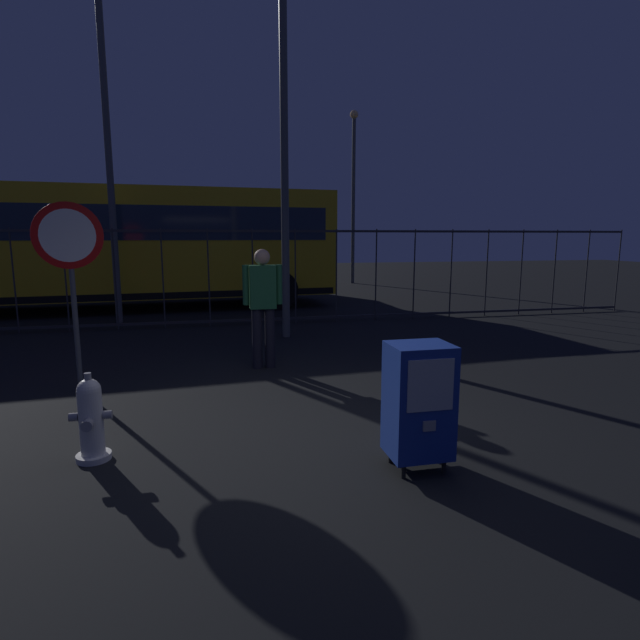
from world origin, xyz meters
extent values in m
plane|color=black|center=(0.00, 0.00, 0.00)|extent=(60.00, 60.00, 0.00)
cylinder|color=silver|center=(-1.92, -0.03, 0.03)|extent=(0.28, 0.28, 0.05)
cylinder|color=silver|center=(-1.92, -0.03, 0.33)|extent=(0.19, 0.19, 0.55)
sphere|color=silver|center=(-1.92, -0.03, 0.60)|extent=(0.19, 0.19, 0.19)
cylinder|color=gray|center=(-1.92, -0.03, 0.72)|extent=(0.06, 0.06, 0.05)
cylinder|color=gray|center=(-1.92, -0.17, 0.35)|extent=(0.09, 0.08, 0.09)
cylinder|color=gray|center=(-2.05, -0.03, 0.38)|extent=(0.07, 0.07, 0.07)
cylinder|color=gray|center=(-1.79, -0.03, 0.38)|extent=(0.07, 0.07, 0.07)
cylinder|color=black|center=(0.48, -0.92, 0.06)|extent=(0.04, 0.04, 0.12)
cylinder|color=black|center=(0.82, -0.92, 0.06)|extent=(0.04, 0.04, 0.12)
cylinder|color=black|center=(0.48, -0.64, 0.06)|extent=(0.04, 0.04, 0.12)
cylinder|color=black|center=(0.82, -0.64, 0.06)|extent=(0.04, 0.04, 0.12)
cube|color=navy|center=(0.65, -0.78, 0.57)|extent=(0.48, 0.40, 0.90)
cube|color=#B2B7BF|center=(0.65, -0.98, 0.75)|extent=(0.36, 0.01, 0.40)
cube|color=gray|center=(0.65, -0.99, 0.43)|extent=(0.10, 0.02, 0.08)
cylinder|color=#4C4F54|center=(-2.46, 2.00, 1.10)|extent=(0.06, 0.06, 2.20)
cylinder|color=red|center=(-2.46, 1.98, 1.85)|extent=(0.71, 0.31, 0.76)
cylinder|color=white|center=(-2.46, 1.97, 1.85)|extent=(0.56, 0.23, 0.60)
cylinder|color=black|center=(-0.28, 2.64, 0.42)|extent=(0.14, 0.14, 0.85)
cylinder|color=black|center=(-0.10, 2.64, 0.42)|extent=(0.14, 0.14, 0.85)
cube|color=#1E5933|center=(-0.19, 2.64, 1.15)|extent=(0.36, 0.20, 0.60)
sphere|color=tan|center=(-0.19, 2.64, 1.56)|extent=(0.22, 0.22, 0.22)
cylinder|color=#1E5933|center=(-0.42, 2.64, 1.18)|extent=(0.09, 0.09, 0.55)
cylinder|color=#1E5933|center=(0.04, 2.64, 1.18)|extent=(0.09, 0.09, 0.55)
cube|color=#2D2D33|center=(0.00, 6.23, 1.95)|extent=(18.00, 0.04, 0.05)
cube|color=#2D2D33|center=(0.00, 6.23, 0.10)|extent=(18.00, 0.04, 0.05)
cylinder|color=#2D2D33|center=(-4.50, 6.23, 1.00)|extent=(0.03, 0.03, 2.00)
cylinder|color=#2D2D33|center=(-3.60, 6.23, 1.00)|extent=(0.03, 0.03, 2.00)
cylinder|color=#2D2D33|center=(-2.70, 6.23, 1.00)|extent=(0.03, 0.03, 2.00)
cylinder|color=#2D2D33|center=(-1.80, 6.23, 1.00)|extent=(0.03, 0.03, 2.00)
cylinder|color=#2D2D33|center=(-0.90, 6.23, 1.00)|extent=(0.03, 0.03, 2.00)
cylinder|color=#2D2D33|center=(0.00, 6.23, 1.00)|extent=(0.03, 0.03, 2.00)
cylinder|color=#2D2D33|center=(0.90, 6.23, 1.00)|extent=(0.03, 0.03, 2.00)
cylinder|color=#2D2D33|center=(1.80, 6.23, 1.00)|extent=(0.03, 0.03, 2.00)
cylinder|color=#2D2D33|center=(2.70, 6.23, 1.00)|extent=(0.03, 0.03, 2.00)
cylinder|color=#2D2D33|center=(3.60, 6.23, 1.00)|extent=(0.03, 0.03, 2.00)
cylinder|color=#2D2D33|center=(4.50, 6.23, 1.00)|extent=(0.03, 0.03, 2.00)
cylinder|color=#2D2D33|center=(5.40, 6.23, 1.00)|extent=(0.03, 0.03, 2.00)
cylinder|color=#2D2D33|center=(6.30, 6.23, 1.00)|extent=(0.03, 0.03, 2.00)
cylinder|color=#2D2D33|center=(7.20, 6.23, 1.00)|extent=(0.03, 0.03, 2.00)
cylinder|color=#2D2D33|center=(8.10, 6.23, 1.00)|extent=(0.03, 0.03, 2.00)
cylinder|color=#2D2D33|center=(9.00, 6.23, 1.00)|extent=(0.03, 0.03, 2.00)
cube|color=gold|center=(-2.95, 9.23, 1.67)|extent=(10.66, 3.28, 2.65)
cube|color=#1E2838|center=(-2.95, 9.23, 2.15)|extent=(10.03, 3.26, 0.80)
cube|color=black|center=(-2.95, 9.23, 0.45)|extent=(10.45, 3.28, 0.16)
cylinder|color=black|center=(0.80, 8.26, 0.50)|extent=(1.02, 0.35, 1.00)
cylinder|color=black|center=(0.62, 10.75, 0.50)|extent=(1.02, 0.35, 1.00)
cube|color=#4C5156|center=(-4.45, 14.10, 1.67)|extent=(10.52, 2.59, 2.65)
cube|color=#1E2838|center=(-4.45, 14.10, 2.15)|extent=(9.89, 2.60, 0.80)
cube|color=black|center=(-4.45, 14.10, 0.45)|extent=(10.31, 2.60, 0.16)
cylinder|color=black|center=(-0.77, 12.88, 0.50)|extent=(1.00, 0.29, 1.00)
cylinder|color=black|center=(-0.79, 15.38, 0.50)|extent=(1.00, 0.29, 1.00)
cylinder|color=#4C4F54|center=(-2.82, 7.12, 3.91)|extent=(0.14, 0.14, 7.82)
cylinder|color=#4C4F54|center=(4.72, 14.92, 3.14)|extent=(0.14, 0.14, 6.29)
sphere|color=#FFD18C|center=(4.72, 14.92, 6.39)|extent=(0.32, 0.32, 0.32)
cylinder|color=#4C4F54|center=(0.47, 4.79, 3.31)|extent=(0.14, 0.14, 6.62)
camera|label=1|loc=(-0.94, -4.31, 1.84)|focal=28.25mm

